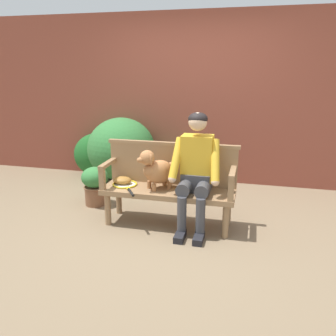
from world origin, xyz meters
TOP-DOWN VIEW (x-y plane):
  - ground_plane at (0.00, 0.00)m, footprint 40.00×40.00m
  - brick_garden_fence at (0.00, 1.86)m, footprint 8.00×0.30m
  - hedge_bush_mid_left at (-1.13, 1.47)m, footprint 1.07×1.07m
  - hedge_bush_mid_right at (-0.40, 1.49)m, footprint 0.94×0.81m
  - hedge_bush_far_right at (-1.56, 1.51)m, footprint 0.84×0.57m
  - garden_bench at (0.00, 0.00)m, footprint 1.50×0.46m
  - bench_backrest at (0.00, 0.20)m, footprint 1.54×0.06m
  - bench_armrest_left_end at (-0.71, -0.08)m, footprint 0.06×0.46m
  - bench_armrest_right_end at (0.71, -0.08)m, footprint 0.06×0.46m
  - person_seated at (0.31, -0.01)m, footprint 0.56×0.63m
  - dog_on_bench at (-0.13, -0.02)m, footprint 0.42×0.40m
  - tennis_racket at (-0.51, -0.00)m, footprint 0.44×0.56m
  - baseball_glove at (-0.57, 0.05)m, footprint 0.24×0.19m
  - potted_plant at (-1.08, 0.36)m, footprint 0.35×0.35m

SIDE VIEW (x-z plane):
  - ground_plane at x=0.00m, z-range 0.00..0.00m
  - potted_plant at x=-1.08m, z-range 0.02..0.54m
  - hedge_bush_mid_right at x=-0.40m, z-range 0.00..0.57m
  - hedge_bush_far_right at x=-1.56m, z-range 0.00..0.73m
  - garden_bench at x=0.00m, z-range 0.15..0.58m
  - tennis_racket at x=-0.51m, z-range 0.43..0.45m
  - baseball_glove at x=-0.57m, z-range 0.43..0.52m
  - hedge_bush_mid_left at x=-1.13m, z-range 0.00..1.00m
  - bench_armrest_left_end at x=-0.71m, z-range 0.49..0.77m
  - bench_armrest_right_end at x=0.71m, z-range 0.49..0.77m
  - dog_on_bench at x=-0.13m, z-range 0.43..0.89m
  - bench_backrest at x=0.00m, z-range 0.44..0.94m
  - person_seated at x=0.31m, z-range 0.06..1.36m
  - brick_garden_fence at x=0.00m, z-range 0.00..2.56m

